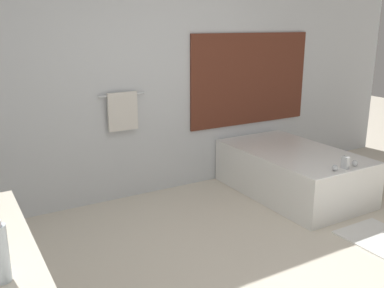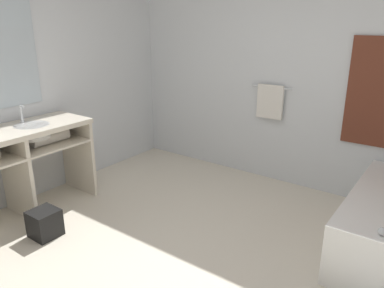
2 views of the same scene
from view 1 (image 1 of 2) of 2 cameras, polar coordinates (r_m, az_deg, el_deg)
The scene contains 3 objects.
wall_back_with_blinds at distance 4.65m, azimuth -5.72°, elevation 9.33°, with size 7.40×0.13×2.70m.
bathtub at distance 4.94m, azimuth 13.20°, elevation -3.37°, with size 0.99×1.62×0.62m.
water_bottle_2 at distance 1.81m, azimuth -24.19°, elevation -13.11°, with size 0.06×0.06×0.25m.
Camera 1 is at (-1.87, -1.98, 1.86)m, focal length 40.00 mm.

